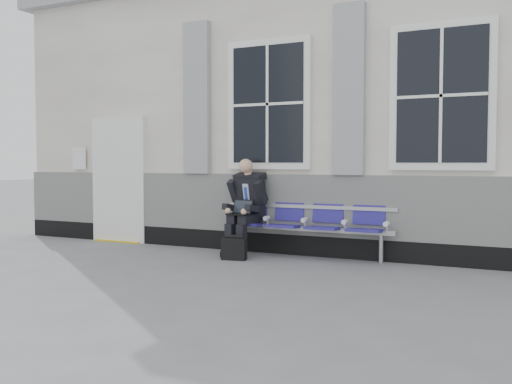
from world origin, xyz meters
The scene contains 5 objects.
ground centered at (0.00, 0.00, 0.00)m, with size 70.00×70.00×0.00m, color slate.
station_building centered at (-0.02, 3.47, 2.22)m, with size 14.40×4.40×4.49m.
bench centered at (-1.49, 1.32, 0.55)m, with size 2.60×0.47×0.91m.
businessman centered at (-2.40, 1.19, 0.77)m, with size 0.60×0.80×1.43m.
briefcase centered at (-2.32, 0.66, 0.16)m, with size 0.37×0.21×0.36m.
Camera 1 is at (1.44, -6.40, 1.38)m, focal length 40.00 mm.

